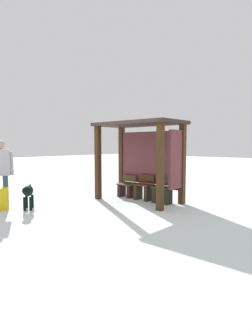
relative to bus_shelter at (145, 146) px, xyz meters
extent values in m
plane|color=white|center=(-0.09, -0.18, -1.66)|extent=(60.00, 60.00, 0.00)
cube|color=#3F2513|center=(-1.28, -0.73, -0.52)|extent=(0.16, 0.16, 2.28)
cube|color=#3F2513|center=(1.09, -0.73, -0.52)|extent=(0.16, 0.16, 2.28)
cube|color=#3F2513|center=(-1.28, 0.36, -0.52)|extent=(0.16, 0.16, 2.28)
cube|color=#3F2513|center=(1.09, 0.36, -0.52)|extent=(0.16, 0.16, 2.28)
cube|color=#322420|center=(-0.09, -0.18, 0.67)|extent=(2.68, 1.40, 0.10)
cube|color=brown|center=(-0.09, 0.36, -0.36)|extent=(2.21, 0.08, 1.63)
cube|color=#3F2513|center=(-0.09, 0.34, -1.23)|extent=(2.21, 0.06, 0.08)
cube|color=brown|center=(1.09, 0.01, -0.36)|extent=(0.08, 0.60, 1.63)
cube|color=#49361A|center=(-0.80, 0.06, -1.24)|extent=(0.61, 0.35, 0.04)
cube|color=#49361A|center=(-0.80, 0.22, -1.04)|extent=(0.58, 0.04, 0.20)
cube|color=#30191D|center=(-0.60, 0.06, -1.46)|extent=(0.12, 0.30, 0.40)
cube|color=#30191D|center=(-1.00, 0.06, -1.46)|extent=(0.12, 0.30, 0.40)
cube|color=#4A2917|center=(-0.09, 0.06, -1.18)|extent=(0.61, 0.38, 0.03)
cube|color=#4A2917|center=(-0.09, 0.23, -0.98)|extent=(0.58, 0.04, 0.20)
cube|color=#2F2519|center=(0.11, 0.06, -1.43)|extent=(0.12, 0.32, 0.46)
cube|color=#2F2519|center=(-0.30, 0.06, -1.43)|extent=(0.12, 0.32, 0.46)
cube|color=#403622|center=(0.61, 0.06, -1.19)|extent=(0.61, 0.36, 0.03)
cube|color=#403622|center=(0.61, 0.23, -1.00)|extent=(0.58, 0.04, 0.20)
cube|color=black|center=(0.81, 0.06, -1.43)|extent=(0.12, 0.31, 0.45)
cube|color=black|center=(0.41, 0.06, -1.43)|extent=(0.12, 0.31, 0.45)
cube|color=#B7B0BC|center=(-2.24, -3.35, -0.42)|extent=(0.43, 0.52, 0.70)
sphere|color=tan|center=(-2.24, -3.35, 0.05)|extent=(0.24, 0.24, 0.24)
cylinder|color=#375669|center=(-2.31, -3.21, -1.21)|extent=(0.19, 0.19, 0.89)
cylinder|color=#B7B0BC|center=(-2.12, -3.11, -0.45)|extent=(0.12, 0.12, 0.63)
ellipsoid|color=black|center=(-1.60, -2.93, -1.16)|extent=(0.60, 0.53, 0.27)
sphere|color=black|center=(-1.32, -3.14, -1.11)|extent=(0.21, 0.21, 0.21)
cylinder|color=black|center=(-1.87, -2.73, -1.12)|extent=(0.17, 0.14, 0.16)
cylinder|color=black|center=(-1.50, -3.10, -1.48)|extent=(0.07, 0.07, 0.36)
cylinder|color=black|center=(-1.41, -2.98, -1.48)|extent=(0.07, 0.07, 0.36)
cylinder|color=black|center=(-1.79, -2.89, -1.48)|extent=(0.07, 0.07, 0.36)
cylinder|color=black|center=(-1.70, -2.76, -1.48)|extent=(0.07, 0.07, 0.36)
camera|label=1|loc=(5.23, -6.65, 0.06)|focal=29.94mm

